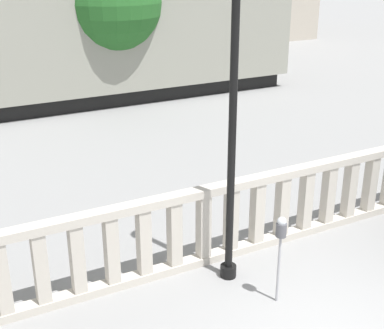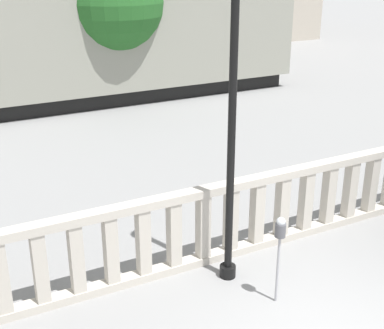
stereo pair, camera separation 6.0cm
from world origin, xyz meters
TOP-DOWN VIEW (x-y plane):
  - balustrade at (-0.00, 2.75)m, footprint 12.99×0.24m
  - lamppost at (-0.39, 2.19)m, footprint 0.35×0.35m
  - parking_meter at (-0.08, 1.26)m, footprint 0.16×0.16m
  - tree_left at (1.88, 13.40)m, footprint 3.35×3.35m

SIDE VIEW (x-z plane):
  - balustrade at x=0.00m, z-range 0.00..1.41m
  - parking_meter at x=-0.08m, z-range 0.43..1.87m
  - lamppost at x=-0.39m, z-range 0.52..5.82m
  - tree_left at x=1.88m, z-range 0.90..6.06m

